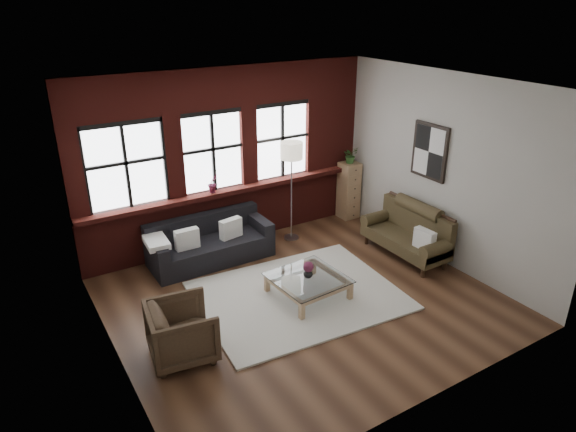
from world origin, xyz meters
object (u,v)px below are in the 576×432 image
coffee_table (308,287)px  drawer_chest (349,190)px  dark_sofa (210,241)px  floor_lamp (291,188)px  armchair (182,331)px  vintage_settee (405,233)px  vase (308,273)px

coffee_table → drawer_chest: drawer_chest is taller
dark_sofa → floor_lamp: floor_lamp is taller
armchair → dark_sofa: bearing=-23.3°
vintage_settee → coffee_table: 2.21m
vintage_settee → vase: bearing=-174.4°
drawer_chest → floor_lamp: 1.62m
vintage_settee → floor_lamp: 2.19m
vintage_settee → floor_lamp: bearing=128.3°
dark_sofa → armchair: 2.57m
vase → floor_lamp: floor_lamp is taller
vintage_settee → vase: size_ratio=11.35×
coffee_table → drawer_chest: bearing=41.4°
vase → floor_lamp: bearing=65.1°
dark_sofa → vintage_settee: bearing=-28.9°
armchair → floor_lamp: bearing=-45.4°
dark_sofa → coffee_table: bearing=-67.0°
drawer_chest → floor_lamp: (-1.54, -0.25, 0.43)m
floor_lamp → vintage_settee: bearing=-51.7°
floor_lamp → vase: bearing=-114.9°
armchair → drawer_chest: bearing=-53.3°
dark_sofa → drawer_chest: size_ratio=1.79×
vintage_settee → armchair: (-4.32, -0.55, -0.07)m
vase → armchair: bearing=-171.1°
drawer_chest → coffee_table: bearing=-138.6°
vintage_settee → drawer_chest: bearing=83.2°
dark_sofa → drawer_chest: bearing=4.9°
dark_sofa → vintage_settee: (2.97, -1.64, 0.07)m
coffee_table → vase: 0.25m
drawer_chest → vase: bearing=-138.6°
vase → vintage_settee: bearing=5.6°
armchair → vase: bearing=-72.8°
vintage_settee → drawer_chest: 1.94m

